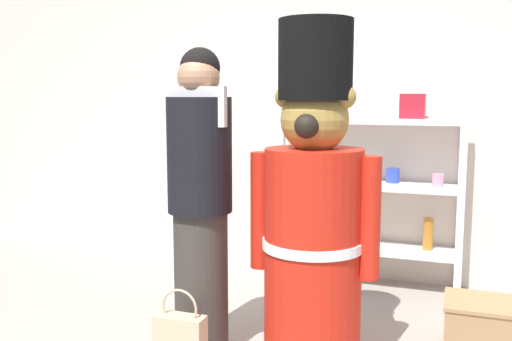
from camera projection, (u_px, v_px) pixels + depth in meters
name	position (u px, v px, depth m)	size (l,w,h in m)	color
back_wall	(326.00, 106.00, 4.37)	(6.40, 0.12, 2.60)	silver
merchandise_shelf	(371.00, 180.00, 4.11)	(1.30, 0.35, 1.54)	white
teddy_bear_guard	(313.00, 215.00, 2.91)	(0.68, 0.52, 1.75)	red
person_shopper	(200.00, 198.00, 2.98)	(0.35, 0.34, 1.62)	#38332D
display_crate	(479.00, 325.00, 3.12)	(0.38, 0.36, 0.27)	#9E7A51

